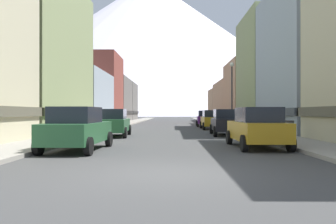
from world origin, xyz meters
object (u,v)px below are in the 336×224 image
(car_left_1, at_px, (113,123))
(car_right_2, at_px, (212,120))
(car_right_1, at_px, (227,122))
(trash_bin_right, at_px, (288,129))
(potted_plant_1, at_px, (52,127))
(car_left_0, at_px, (77,129))
(car_right_3, at_px, (205,118))
(pedestrian_1, at_px, (243,120))
(streetlamp_right, at_px, (232,85))
(pedestrian_0, at_px, (80,121))
(potted_plant_0, at_px, (68,126))
(car_right_0, at_px, (257,127))

(car_left_1, height_order, car_right_2, same)
(car_right_1, height_order, trash_bin_right, car_right_1)
(trash_bin_right, relative_size, potted_plant_1, 0.92)
(car_right_1, distance_m, car_right_2, 8.32)
(car_left_0, distance_m, potted_plant_1, 6.85)
(car_left_1, height_order, car_right_3, same)
(pedestrian_1, bearing_deg, streetlamp_right, 153.53)
(car_left_1, height_order, trash_bin_right, car_left_1)
(car_left_0, distance_m, pedestrian_0, 9.63)
(potted_plant_0, bearing_deg, car_left_0, -70.53)
(car_right_3, relative_size, pedestrian_0, 2.55)
(car_right_2, height_order, pedestrian_0, pedestrian_0)
(potted_plant_1, height_order, pedestrian_1, pedestrian_1)
(streetlamp_right, bearing_deg, car_left_1, -138.74)
(car_left_0, xyz_separation_m, trash_bin_right, (10.15, 4.60, -0.26))
(car_left_0, distance_m, car_right_2, 19.41)
(car_right_1, height_order, pedestrian_0, pedestrian_0)
(trash_bin_right, xyz_separation_m, potted_plant_0, (-13.35, 4.44, -0.00))
(potted_plant_0, bearing_deg, pedestrian_0, 19.91)
(car_right_2, height_order, trash_bin_right, car_right_2)
(car_right_0, distance_m, car_right_1, 8.34)
(potted_plant_1, xyz_separation_m, pedestrian_0, (0.75, 3.26, 0.24))
(car_left_0, relative_size, car_right_3, 1.00)
(car_right_3, relative_size, pedestrian_1, 2.80)
(car_right_2, bearing_deg, car_left_1, -128.09)
(car_right_0, height_order, streetlamp_right, streetlamp_right)
(car_left_1, bearing_deg, potted_plant_1, -146.62)
(car_right_1, height_order, car_right_2, same)
(car_right_2, distance_m, potted_plant_1, 16.00)
(car_right_1, relative_size, car_right_3, 1.00)
(potted_plant_1, bearing_deg, car_left_0, -62.15)
(car_right_0, bearing_deg, potted_plant_1, 155.79)
(potted_plant_0, bearing_deg, streetlamp_right, 30.05)
(car_right_0, distance_m, potted_plant_0, 13.35)
(car_right_1, xyz_separation_m, potted_plant_0, (-10.80, -0.49, -0.26))
(car_right_0, relative_size, pedestrian_0, 2.52)
(car_right_0, relative_size, streetlamp_right, 0.75)
(car_left_0, height_order, streetlamp_right, streetlamp_right)
(car_right_2, bearing_deg, pedestrian_1, -40.81)
(car_left_1, distance_m, potted_plant_0, 3.33)
(car_right_2, bearing_deg, pedestrian_0, -139.65)
(car_left_0, distance_m, car_right_3, 25.40)
(car_right_0, distance_m, car_right_3, 23.04)
(car_left_0, height_order, potted_plant_0, car_left_0)
(car_right_1, bearing_deg, car_left_1, -169.76)
(car_right_0, relative_size, potted_plant_0, 4.63)
(car_left_0, bearing_deg, car_left_1, 89.97)
(car_right_0, relative_size, car_right_1, 0.99)
(car_right_1, distance_m, car_right_3, 14.70)
(car_right_2, relative_size, potted_plant_1, 4.16)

